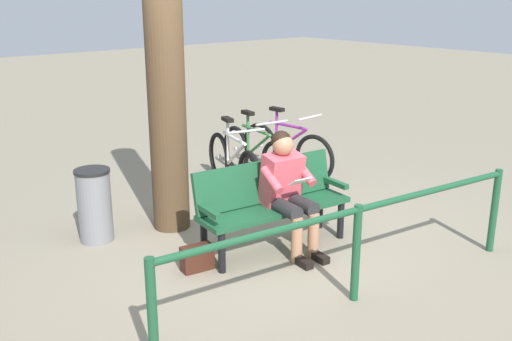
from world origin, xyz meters
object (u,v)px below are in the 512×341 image
Objects in this scene: person_reading at (287,186)px; bicycle_black at (234,164)px; bicycle_purple at (255,155)px; bicycle_orange at (286,150)px; bench at (271,198)px; handbag at (197,258)px; tree_trunk at (166,82)px; litter_bin at (95,205)px.

person_reading reaches higher than bicycle_black.
bicycle_orange is at bearing 90.20° from bicycle_purple.
handbag is (0.89, -0.02, -0.39)m from bench.
handbag is at bearing -31.56° from bicycle_black.
bicycle_orange is at bearing -164.90° from tree_trunk.
bench reaches higher than handbag.
bicycle_purple and bicycle_black have the same top height.
person_reading is 0.73× the size of bicycle_black.
person_reading is 1.56× the size of litter_bin.
bench is 2.46m from bicycle_orange.
bicycle_black is (1.01, 0.09, 0.00)m from bicycle_orange.
tree_trunk reaches higher than bicycle_orange.
person_reading is 1.66m from tree_trunk.
litter_bin is 3.11m from bicycle_orange.
bicycle_black is (-0.71, -1.77, -0.31)m from person_reading.
tree_trunk is at bearing -59.19° from person_reading.
bicycle_black is at bearing -105.26° from person_reading.
person_reading reaches higher than bicycle_orange.
bicycle_purple is at bearing -115.37° from person_reading.
bicycle_purple reaches higher than handbag.
bicycle_orange is at bearing 110.21° from bicycle_black.
tree_trunk is (-0.39, -1.06, 1.48)m from handbag.
bicycle_orange is 1.01m from bicycle_black.
bench is 1.78m from bicycle_black.
person_reading is at bearing 114.35° from tree_trunk.
tree_trunk is at bearing -80.67° from bicycle_orange.
tree_trunk is (0.57, -1.25, 0.94)m from person_reading.
litter_bin is at bearing -13.02° from tree_trunk.
litter_bin is at bearing -65.91° from bicycle_black.
bicycle_black is at bearing -90.44° from bicycle_orange.
bicycle_orange is 0.52m from bicycle_purple.
tree_trunk reaches higher than handbag.
person_reading is 0.72× the size of bicycle_orange.
bicycle_orange reaches higher than handbag.
bicycle_orange is (-3.08, -0.43, -0.03)m from litter_bin.
bicycle_orange is (-1.71, -1.87, -0.31)m from person_reading.
person_reading is at bearing -24.01° from bicycle_purple.
bicycle_purple reaches higher than bench.
handbag is at bearing -63.69° from bicycle_orange.
bench is 1.37× the size of person_reading.
bicycle_orange is 1.02× the size of bicycle_black.
bench is 1.82m from litter_bin.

